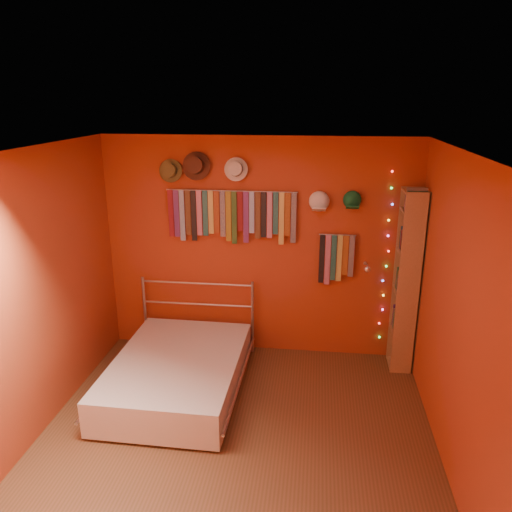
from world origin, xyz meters
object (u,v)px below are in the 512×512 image
at_px(tie_rack, 231,214).
at_px(reading_lamp, 367,268).
at_px(bookshelf, 410,281).
at_px(bed, 178,373).

relative_size(tie_rack, reading_lamp, 4.85).
distance_m(bookshelf, bed, 2.62).
bearing_deg(bed, bookshelf, 19.71).
xyz_separation_m(reading_lamp, bookshelf, (0.47, 0.01, -0.13)).
bearing_deg(reading_lamp, bed, -157.31).
relative_size(bookshelf, bed, 1.09).
distance_m(tie_rack, bookshelf, 2.06).
xyz_separation_m(tie_rack, bookshelf, (1.96, -0.16, -0.64)).
distance_m(tie_rack, reading_lamp, 1.58).
relative_size(reading_lamp, bed, 0.16).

